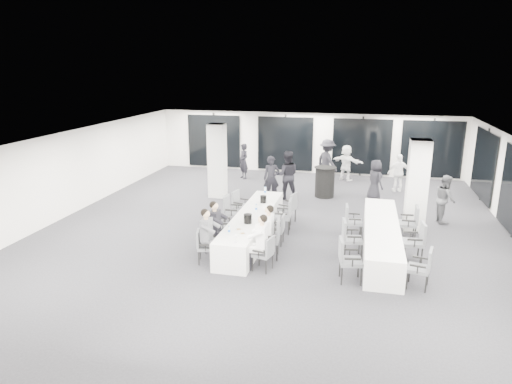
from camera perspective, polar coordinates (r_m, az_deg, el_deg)
room at (r=14.62m, az=6.44°, el=1.59°), size 14.04×16.04×2.84m
column_left at (r=17.39m, az=-4.86°, el=3.92°), size 0.60×0.60×2.80m
column_right at (r=14.52m, az=19.48°, el=0.74°), size 0.60×0.60×2.80m
banquet_table_main at (r=13.30m, az=-0.45°, el=-4.29°), size 0.90×5.00×0.75m
banquet_table_side at (r=12.91m, az=15.38°, el=-5.50°), size 0.90×5.00×0.75m
cocktail_table at (r=17.65m, az=8.59°, el=1.27°), size 0.84×0.84×1.16m
chair_main_left_near at (r=11.76m, az=-6.61°, el=-6.51°), size 0.53×0.55×0.86m
chair_main_left_second at (r=12.38m, az=-5.51°, el=-5.30°), size 0.53×0.56×0.87m
chair_main_left_mid at (r=13.07m, az=-4.44°, el=-3.94°), size 0.57×0.60×0.94m
chair_main_left_fourth at (r=14.06m, az=-3.13°, el=-2.25°), size 0.53×0.60×1.04m
chair_main_left_far at (r=14.94m, az=-2.08°, el=-1.40°), size 0.56×0.59×0.94m
chair_main_right_near at (r=11.23m, az=1.19°, el=-7.47°), size 0.53×0.56×0.87m
chair_main_right_second at (r=11.93m, az=2.09°, el=-5.56°), size 0.59×0.63×1.04m
chair_main_right_mid at (r=12.84m, az=2.84°, el=-4.51°), size 0.44×0.49×0.86m
chair_main_right_fourth at (r=13.71m, az=3.65°, el=-2.75°), size 0.56×0.61×1.04m
chair_main_right_far at (r=14.56m, az=4.22°, el=-1.76°), size 0.60×0.63×0.99m
chair_side_left_near at (r=10.88m, az=11.32°, el=-8.02°), size 0.60×0.64×1.04m
chair_side_left_mid at (r=12.23m, az=11.60°, el=-5.43°), size 0.58×0.62×1.01m
chair_side_left_far at (r=13.64m, az=11.83°, el=-3.32°), size 0.53×0.58×0.97m
chair_side_right_near at (r=11.02m, az=20.13°, el=-8.65°), size 0.57×0.61×0.96m
chair_side_right_mid at (r=12.44m, az=19.40°, el=-5.58°), size 0.57×0.62×1.04m
chair_side_right_far at (r=13.86m, az=18.79°, el=-3.42°), size 0.52×0.58×1.02m
seated_guest_a at (r=11.61m, az=-5.90°, el=-5.08°), size 0.50×0.38×1.44m
seated_guest_b at (r=12.21m, az=-4.88°, el=-4.00°), size 0.50×0.38×1.44m
seated_guest_c at (r=11.16m, az=0.43°, el=-5.87°), size 0.50×0.38×1.44m
seated_guest_d at (r=11.87m, az=1.27°, el=-4.52°), size 0.50×0.38×1.44m
standing_guest_a at (r=16.95m, az=1.94°, el=2.08°), size 0.83×0.75×1.89m
standing_guest_b at (r=17.10m, az=3.88°, el=2.52°), size 1.11×0.80×2.09m
standing_guest_c at (r=19.72m, az=8.91°, el=4.18°), size 1.43×1.50×2.13m
standing_guest_d at (r=19.01m, az=17.45°, el=2.58°), size 1.11×0.76×1.72m
standing_guest_e at (r=17.49m, az=14.69°, el=1.76°), size 0.89×0.99×1.75m
standing_guest_f at (r=20.36m, az=11.23°, el=3.91°), size 1.73×1.32×1.77m
standing_guest_g at (r=20.27m, az=-1.57°, el=4.15°), size 0.83×0.83×1.77m
standing_guest_h at (r=15.75m, az=22.60°, el=-0.44°), size 0.63×0.91×1.75m
ice_bucket_near at (r=12.38m, az=-1.03°, el=-3.36°), size 0.22×0.22×0.25m
ice_bucket_far at (r=14.21m, az=0.91°, el=-0.91°), size 0.20×0.20×0.22m
water_bottle_a at (r=11.65m, az=-3.38°, el=-4.76°), size 0.06×0.06×0.20m
water_bottle_b at (r=13.36m, az=0.02°, el=-2.00°), size 0.07×0.07×0.22m
water_bottle_c at (r=15.13m, az=1.15°, el=0.15°), size 0.08×0.08×0.25m
plate_a at (r=11.94m, az=-2.17°, el=-4.69°), size 0.20×0.20×0.03m
plate_b at (r=11.65m, az=-1.68°, el=-5.20°), size 0.19×0.19×0.03m
plate_c at (r=12.66m, az=-0.88°, el=-3.48°), size 0.22×0.22×0.03m
wine_glass at (r=11.06m, az=-2.56°, el=-5.54°), size 0.08×0.08×0.22m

